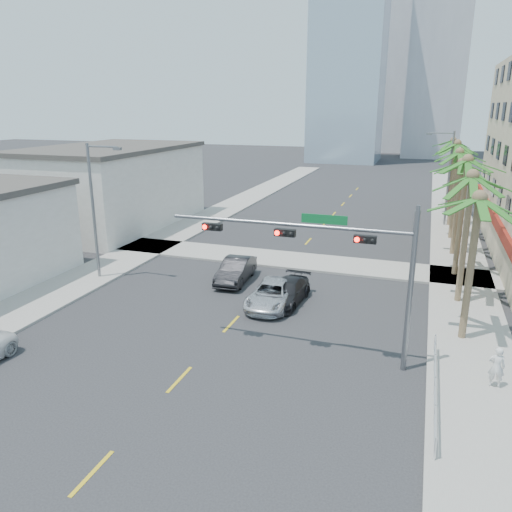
# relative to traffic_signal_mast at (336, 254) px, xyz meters

# --- Properties ---
(ground) EXTENTS (260.00, 260.00, 0.00)m
(ground) POSITION_rel_traffic_signal_mast_xyz_m (-5.78, -7.95, -5.06)
(ground) COLOR #262628
(ground) RESTS_ON ground
(sidewalk_right) EXTENTS (4.00, 120.00, 0.15)m
(sidewalk_right) POSITION_rel_traffic_signal_mast_xyz_m (6.22, 12.05, -4.99)
(sidewalk_right) COLOR gray
(sidewalk_right) RESTS_ON ground
(sidewalk_left) EXTENTS (4.00, 120.00, 0.15)m
(sidewalk_left) POSITION_rel_traffic_signal_mast_xyz_m (-17.78, 12.05, -4.99)
(sidewalk_left) COLOR gray
(sidewalk_left) RESTS_ON ground
(sidewalk_cross) EXTENTS (80.00, 4.00, 0.15)m
(sidewalk_cross) POSITION_rel_traffic_signal_mast_xyz_m (-5.78, 14.05, -4.99)
(sidewalk_cross) COLOR gray
(sidewalk_cross) RESTS_ON ground
(building_left_far) EXTENTS (11.00, 18.00, 7.20)m
(building_left_far) POSITION_rel_traffic_signal_mast_xyz_m (-25.28, 20.05, -1.46)
(building_left_far) COLOR beige
(building_left_far) RESTS_ON ground
(tower_far_left) EXTENTS (14.00, 14.00, 48.00)m
(tower_far_left) POSITION_rel_traffic_signal_mast_xyz_m (-13.78, 87.05, 18.94)
(tower_far_left) COLOR #99B2C6
(tower_far_left) RESTS_ON ground
(tower_far_right) EXTENTS (12.00, 12.00, 60.00)m
(tower_far_right) POSITION_rel_traffic_signal_mast_xyz_m (3.22, 102.05, 24.94)
(tower_far_right) COLOR #ADADB2
(tower_far_right) RESTS_ON ground
(tower_far_center) EXTENTS (16.00, 16.00, 42.00)m
(tower_far_center) POSITION_rel_traffic_signal_mast_xyz_m (-8.78, 117.05, 15.94)
(tower_far_center) COLOR #ADADB2
(tower_far_center) RESTS_ON ground
(traffic_signal_mast) EXTENTS (11.12, 0.54, 7.20)m
(traffic_signal_mast) POSITION_rel_traffic_signal_mast_xyz_m (0.00, 0.00, 0.00)
(traffic_signal_mast) COLOR slate
(traffic_signal_mast) RESTS_ON ground
(palm_tree_0) EXTENTS (4.80, 4.80, 7.80)m
(palm_tree_0) POSITION_rel_traffic_signal_mast_xyz_m (5.82, 4.05, 2.02)
(palm_tree_0) COLOR brown
(palm_tree_0) RESTS_ON ground
(palm_tree_1) EXTENTS (4.80, 4.80, 8.16)m
(palm_tree_1) POSITION_rel_traffic_signal_mast_xyz_m (5.82, 9.25, 2.37)
(palm_tree_1) COLOR brown
(palm_tree_1) RESTS_ON ground
(palm_tree_2) EXTENTS (4.80, 4.80, 8.52)m
(palm_tree_2) POSITION_rel_traffic_signal_mast_xyz_m (5.82, 14.45, 2.72)
(palm_tree_2) COLOR brown
(palm_tree_2) RESTS_ON ground
(palm_tree_3) EXTENTS (4.80, 4.80, 7.80)m
(palm_tree_3) POSITION_rel_traffic_signal_mast_xyz_m (5.82, 19.65, 2.02)
(palm_tree_3) COLOR brown
(palm_tree_3) RESTS_ON ground
(palm_tree_4) EXTENTS (4.80, 4.80, 8.16)m
(palm_tree_4) POSITION_rel_traffic_signal_mast_xyz_m (5.82, 24.85, 2.37)
(palm_tree_4) COLOR brown
(palm_tree_4) RESTS_ON ground
(palm_tree_5) EXTENTS (4.80, 4.80, 8.52)m
(palm_tree_5) POSITION_rel_traffic_signal_mast_xyz_m (5.82, 30.05, 2.72)
(palm_tree_5) COLOR brown
(palm_tree_5) RESTS_ON ground
(palm_tree_6) EXTENTS (4.80, 4.80, 7.80)m
(palm_tree_6) POSITION_rel_traffic_signal_mast_xyz_m (5.82, 35.25, 2.02)
(palm_tree_6) COLOR brown
(palm_tree_6) RESTS_ON ground
(palm_tree_7) EXTENTS (4.80, 4.80, 8.16)m
(palm_tree_7) POSITION_rel_traffic_signal_mast_xyz_m (5.82, 40.45, 2.37)
(palm_tree_7) COLOR brown
(palm_tree_7) RESTS_ON ground
(streetlight_left) EXTENTS (2.55, 0.25, 9.00)m
(streetlight_left) POSITION_rel_traffic_signal_mast_xyz_m (-16.78, 6.05, -0.00)
(streetlight_left) COLOR slate
(streetlight_left) RESTS_ON ground
(streetlight_right) EXTENTS (2.55, 0.25, 9.00)m
(streetlight_right) POSITION_rel_traffic_signal_mast_xyz_m (5.21, 30.05, -0.00)
(streetlight_right) COLOR slate
(streetlight_right) RESTS_ON ground
(guardrail) EXTENTS (0.08, 8.08, 1.00)m
(guardrail) POSITION_rel_traffic_signal_mast_xyz_m (4.52, -1.95, -4.39)
(guardrail) COLOR silver
(guardrail) RESTS_ON ground
(car_lane_left) EXTENTS (1.95, 4.83, 1.56)m
(car_lane_left) POSITION_rel_traffic_signal_mast_xyz_m (-8.01, 8.48, -4.28)
(car_lane_left) COLOR black
(car_lane_left) RESTS_ON ground
(car_lane_center) EXTENTS (2.38, 5.10, 1.41)m
(car_lane_center) POSITION_rel_traffic_signal_mast_xyz_m (-4.47, 5.26, -4.36)
(car_lane_center) COLOR silver
(car_lane_center) RESTS_ON ground
(car_lane_right) EXTENTS (2.16, 4.72, 1.34)m
(car_lane_right) POSITION_rel_traffic_signal_mast_xyz_m (-3.78, 5.99, -4.39)
(car_lane_right) COLOR black
(car_lane_right) RESTS_ON ground
(pedestrian) EXTENTS (0.65, 0.44, 1.76)m
(pedestrian) POSITION_rel_traffic_signal_mast_xyz_m (6.85, -0.42, -4.03)
(pedestrian) COLOR silver
(pedestrian) RESTS_ON sidewalk_right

